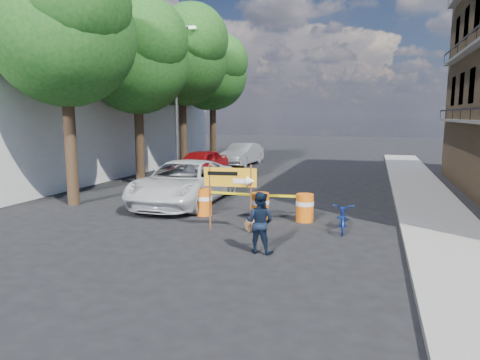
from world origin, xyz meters
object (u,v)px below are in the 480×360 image
Objects in this scene: barrel_far_right at (305,207)px; sedan_silver at (242,154)px; suv_white at (184,182)px; detour_sign at (237,182)px; barrel_mid_left at (204,202)px; pedestrian at (260,222)px; bicycle at (343,203)px; sedan_red at (200,164)px; barrel_far_left at (158,198)px; dog at (252,224)px; barrel_mid_right at (260,206)px.

sedan_silver is (-6.60, 14.55, 0.28)m from barrel_far_right.
detour_sign is at bearing -47.01° from suv_white.
pedestrian is at bearing -49.39° from barrel_mid_left.
sedan_red is (-8.16, 8.55, -0.05)m from bicycle.
suv_white is at bearing 76.65° from barrel_far_left.
suv_white is at bearing -77.60° from sedan_silver.
barrel_mid_left is at bearing -43.35° from pedestrian.
pedestrian is (-0.59, -3.48, 0.30)m from barrel_far_right.
sedan_red is (-3.46, 7.90, 0.32)m from barrel_mid_left.
bicycle is 0.36× the size of sedan_red.
detour_sign is at bearing -58.11° from sedan_red.
suv_white is at bearing 68.62° from dog.
barrel_mid_left is 1.35× the size of dog.
barrel_mid_right is 0.15× the size of suv_white.
suv_white reaches higher than barrel_far_right.
pedestrian is at bearing -50.23° from suv_white.
barrel_mid_right reaches higher than dog.
suv_white is 6.56m from sedan_red.
detour_sign reaches higher than barrel_far_left.
dog is (2.21, -1.69, -0.19)m from barrel_mid_left.
suv_white is at bearing -69.17° from sedan_red.
suv_white reaches higher than barrel_far_left.
barrel_far_right is at bearing -60.48° from sedan_silver.
pedestrian is at bearing -36.86° from barrel_far_left.
pedestrian is 0.33× the size of sedan_red.
suv_white is (-4.93, 1.50, 0.35)m from barrel_far_right.
detour_sign is 1.20× the size of bicycle.
detour_sign is 0.43× the size of sedan_red.
sedan_silver is at bearing 114.39° from barrel_far_right.
barrel_far_right reaches higher than dog.
sedan_silver is at bearing 38.79° from dog.
sedan_red reaches higher than barrel_far_right.
pedestrian reaches higher than barrel_mid_right.
barrel_far_right is at bearing 9.74° from barrel_mid_right.
bicycle is 2.51× the size of dog.
barrel_mid_left is 2.03m from barrel_mid_right.
barrel_far_left is 0.20× the size of sedan_silver.
sedan_red reaches higher than pedestrian.
barrel_mid_left is at bearing 167.22° from bicycle.
barrel_mid_left is 0.20× the size of sedan_silver.
bicycle reaches higher than barrel_far_right.
suv_white is at bearing 132.05° from barrel_mid_left.
sedan_silver is at bearing 99.05° from detour_sign.
bicycle is at bearing -46.75° from dog.
bicycle is at bearing -118.53° from pedestrian.
barrel_mid_right is 3.36m from pedestrian.
bicycle is 17.24m from sedan_silver.
pedestrian reaches higher than barrel_far_left.
barrel_far_right is at bearing -93.56° from pedestrian.
dog is 5.01m from suv_white.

